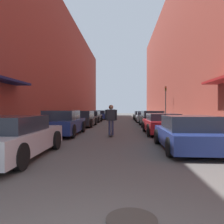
% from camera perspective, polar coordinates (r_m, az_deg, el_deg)
% --- Properties ---
extents(ground, '(104.72, 104.72, 0.00)m').
position_cam_1_polar(ground, '(20.76, 1.60, -3.28)').
color(ground, '#4C4947').
extents(curb_strip_left, '(1.80, 47.60, 0.12)m').
position_cam_1_polar(curb_strip_left, '(26.05, -8.82, -2.31)').
color(curb_strip_left, gray).
rests_on(curb_strip_left, ground).
extents(curb_strip_right, '(1.80, 47.60, 0.12)m').
position_cam_1_polar(curb_strip_right, '(25.86, 12.62, -2.35)').
color(curb_strip_right, gray).
rests_on(curb_strip_right, ground).
extents(building_row_left, '(4.90, 47.60, 12.66)m').
position_cam_1_polar(building_row_left, '(27.18, -14.96, 11.07)').
color(building_row_left, brown).
rests_on(building_row_left, ground).
extents(building_row_right, '(4.90, 47.60, 15.04)m').
position_cam_1_polar(building_row_right, '(27.14, 18.90, 13.64)').
color(building_row_right, brown).
rests_on(building_row_right, ground).
extents(parked_car_left_0, '(2.00, 4.52, 1.28)m').
position_cam_1_polar(parked_car_left_0, '(7.35, -24.61, -6.05)').
color(parked_car_left_0, '#B7B7BC').
rests_on(parked_car_left_0, ground).
extents(parked_car_left_1, '(1.97, 4.52, 1.40)m').
position_cam_1_polar(parked_car_left_1, '(12.79, -12.67, -2.84)').
color(parked_car_left_1, navy).
rests_on(parked_car_left_1, ground).
extents(parked_car_left_2, '(1.95, 4.49, 1.33)m').
position_cam_1_polar(parked_car_left_2, '(18.65, -7.60, -1.78)').
color(parked_car_left_2, '#232326').
rests_on(parked_car_left_2, ground).
extents(parked_car_left_3, '(1.85, 4.63, 1.24)m').
position_cam_1_polar(parked_car_left_3, '(24.48, -5.16, -1.21)').
color(parked_car_left_3, black).
rests_on(parked_car_left_3, ground).
extents(parked_car_left_4, '(2.07, 4.19, 1.27)m').
position_cam_1_polar(parked_car_left_4, '(30.16, -3.37, -0.79)').
color(parked_car_left_4, navy).
rests_on(parked_car_left_4, ground).
extents(parked_car_right_0, '(2.02, 4.14, 1.25)m').
position_cam_1_polar(parked_car_right_0, '(8.42, 19.30, -5.32)').
color(parked_car_right_0, navy).
rests_on(parked_car_right_0, ground).
extents(parked_car_right_1, '(2.04, 4.24, 1.22)m').
position_cam_1_polar(parked_car_right_1, '(13.27, 12.97, -3.02)').
color(parked_car_right_1, maroon).
rests_on(parked_car_right_1, ground).
extents(parked_car_right_2, '(1.96, 4.41, 1.33)m').
position_cam_1_polar(parked_car_right_2, '(18.87, 10.34, -1.73)').
color(parked_car_right_2, black).
rests_on(parked_car_right_2, ground).
extents(parked_car_right_3, '(1.88, 4.07, 1.15)m').
position_cam_1_polar(parked_car_right_3, '(24.37, 8.41, -1.36)').
color(parked_car_right_3, gray).
rests_on(parked_car_right_3, ground).
extents(parked_car_right_4, '(1.86, 4.57, 1.18)m').
position_cam_1_polar(parked_car_right_4, '(29.55, 7.40, -0.93)').
color(parked_car_right_4, '#232326').
rests_on(parked_car_right_4, ground).
extents(skateboarder, '(0.66, 0.78, 1.71)m').
position_cam_1_polar(skateboarder, '(11.81, -0.26, -1.30)').
color(skateboarder, black).
rests_on(skateboarder, ground).
extents(manhole_cover, '(0.70, 0.70, 0.02)m').
position_cam_1_polar(manhole_cover, '(3.28, 5.15, -26.25)').
color(manhole_cover, '#332D28').
rests_on(manhole_cover, ground).
extents(traffic_light, '(0.16, 0.22, 3.71)m').
position_cam_1_polar(traffic_light, '(23.51, 13.82, 3.03)').
color(traffic_light, '#2D2D2D').
rests_on(traffic_light, curb_strip_right).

